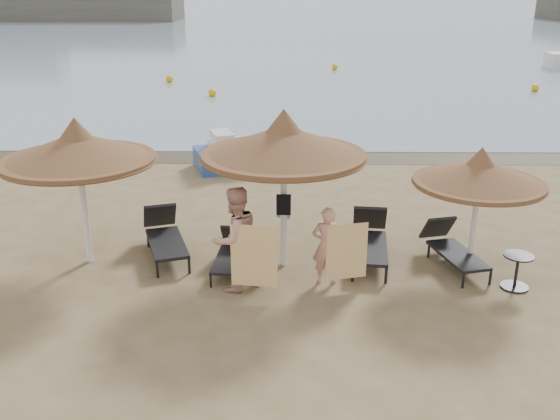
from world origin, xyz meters
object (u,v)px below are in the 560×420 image
at_px(palapa_left, 77,149).
at_px(palapa_center, 284,143).
at_px(lounger_near_left, 231,252).
at_px(lounger_far_left, 165,235).
at_px(pedal_boat, 236,154).
at_px(lounger_near_right, 370,239).
at_px(person_left, 235,231).
at_px(palapa_right, 480,173).
at_px(lounger_far_right, 452,247).
at_px(side_table, 516,272).
at_px(person_right, 327,240).

xyz_separation_m(palapa_left, palapa_center, (3.89, -0.10, 0.15)).
height_order(palapa_left, lounger_near_left, palapa_left).
height_order(palapa_left, lounger_far_left, palapa_left).
bearing_deg(lounger_near_left, pedal_boat, 97.96).
bearing_deg(lounger_near_right, palapa_center, -162.47).
relative_size(lounger_near_right, person_left, 0.94).
distance_m(palapa_left, palapa_right, 7.54).
relative_size(palapa_right, lounger_near_left, 1.50).
height_order(lounger_far_right, side_table, lounger_far_right).
distance_m(lounger_far_left, lounger_near_left, 1.56).
xyz_separation_m(lounger_far_right, pedal_boat, (-4.79, 6.64, 0.05)).
xyz_separation_m(palapa_left, side_table, (8.14, -1.03, -2.02)).
bearing_deg(person_right, lounger_far_right, -159.09).
relative_size(lounger_near_left, pedal_boat, 0.60).
bearing_deg(pedal_boat, lounger_near_left, -104.65).
relative_size(lounger_near_left, lounger_near_right, 0.78).
xyz_separation_m(lounger_far_right, person_left, (-4.17, -1.08, 0.76)).
relative_size(lounger_far_left, side_table, 3.23).
height_order(palapa_center, palapa_right, palapa_center).
distance_m(lounger_near_right, person_right, 1.52).
height_order(palapa_left, palapa_right, palapa_left).
distance_m(palapa_left, side_table, 8.46).
distance_m(palapa_left, person_right, 4.99).
distance_m(person_left, person_right, 1.69).
relative_size(palapa_right, lounger_far_left, 1.17).
relative_size(palapa_right, person_left, 1.09).
relative_size(palapa_right, lounger_far_right, 1.28).
height_order(palapa_left, person_right, palapa_left).
bearing_deg(lounger_near_left, palapa_center, 12.93).
bearing_deg(lounger_far_left, person_left, -62.20).
xyz_separation_m(lounger_near_left, side_table, (5.28, -0.78, -0.02)).
bearing_deg(lounger_far_left, pedal_boat, 62.68).
distance_m(palapa_right, lounger_near_right, 2.49).
bearing_deg(person_right, palapa_left, -7.81).
bearing_deg(palapa_center, side_table, -12.42).
xyz_separation_m(lounger_far_left, person_left, (1.59, -1.52, 0.72)).
distance_m(palapa_right, side_table, 1.93).
bearing_deg(lounger_far_left, person_right, -39.88).
relative_size(lounger_near_left, lounger_far_right, 0.85).
relative_size(person_left, person_right, 1.30).
bearing_deg(palapa_center, palapa_left, 178.58).
distance_m(lounger_far_left, person_left, 2.31).
bearing_deg(palapa_center, palapa_right, -2.07).
height_order(palapa_right, side_table, palapa_right).
bearing_deg(person_left, person_right, 148.89).
height_order(person_left, person_right, person_left).
xyz_separation_m(palapa_right, pedal_boat, (-5.11, 6.84, -1.53)).
bearing_deg(side_table, lounger_far_right, 133.31).
relative_size(palapa_center, lounger_near_left, 1.91).
xyz_separation_m(palapa_center, side_table, (4.25, -0.94, -2.17)).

